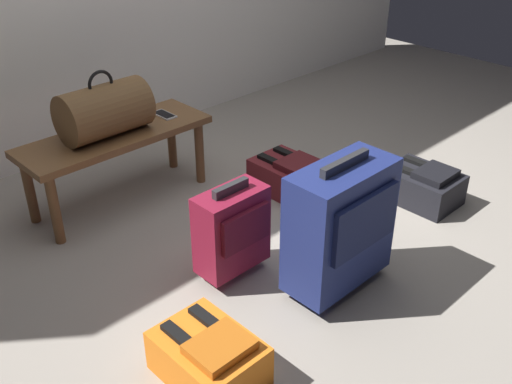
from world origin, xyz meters
The scene contains 9 objects.
ground_plane centered at (0.00, 0.00, 0.00)m, with size 6.60×6.60×0.00m, color gray.
bench centered at (-0.41, 0.85, 0.34)m, with size 1.00×0.36×0.40m.
duffel_bag_brown centered at (-0.45, 0.85, 0.53)m, with size 0.44×0.26×0.34m.
cell_phone centered at (-0.09, 0.86, 0.41)m, with size 0.07×0.14×0.01m.
suitcase_upright_navy centered at (-0.14, -0.42, 0.32)m, with size 0.48×0.25×0.62m.
suitcase_small_burgundy centered at (-0.41, -0.05, 0.24)m, with size 0.32×0.18×0.46m.
backpack_orange centered at (-0.87, -0.43, 0.09)m, with size 0.28×0.38×0.21m.
backpack_dark centered at (0.75, -0.28, 0.09)m, with size 0.28×0.38×0.21m.
backpack_maroon centered at (0.32, 0.30, 0.09)m, with size 0.28×0.38×0.21m.
Camera 1 is at (-1.82, -1.65, 1.66)m, focal length 41.77 mm.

